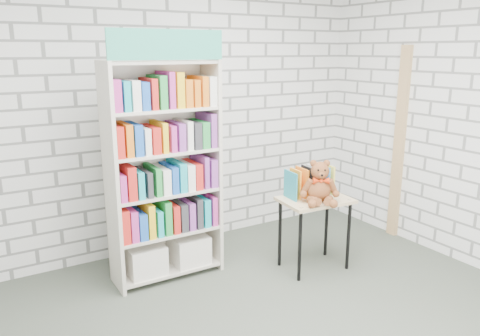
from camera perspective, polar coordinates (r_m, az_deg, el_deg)
ground at (r=3.69m, az=5.50°, el=-19.61°), size 4.50×4.50×0.00m
room_shell at (r=3.08m, az=6.29°, el=9.21°), size 4.52×4.02×2.81m
bookshelf at (r=4.21m, az=-9.27°, el=-0.31°), size 0.98×0.38×2.21m
display_table at (r=4.47m, az=9.13°, el=-4.89°), size 0.68×0.50×0.70m
table_books at (r=4.49m, az=8.48°, el=-1.70°), size 0.47×0.24×0.27m
teddy_bear at (r=4.30m, az=9.71°, el=-2.14°), size 0.37×0.36×0.39m
door_trim at (r=5.40m, az=18.83°, el=2.79°), size 0.05×0.12×2.10m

